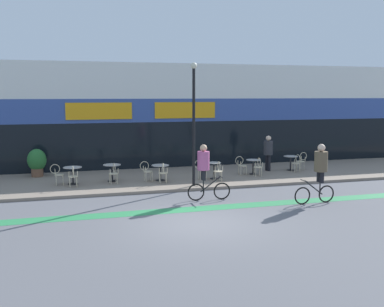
{
  "coord_description": "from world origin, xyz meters",
  "views": [
    {
      "loc": [
        -3.86,
        -12.88,
        3.95
      ],
      "look_at": [
        1.45,
        5.96,
        1.36
      ],
      "focal_mm": 42.0,
      "sensor_mm": 36.0,
      "label": 1
    }
  ],
  "objects": [
    {
      "name": "cafe_chair_2_near",
      "position": [
        0.13,
        5.88,
        0.64
      ],
      "size": [
        0.44,
        0.59,
        0.9
      ],
      "rotation": [
        0.0,
        0.0,
        1.47
      ],
      "color": "beige",
      "rests_on": "sidewalk_slab"
    },
    {
      "name": "cafe_chair_3_side",
      "position": [
        1.95,
        6.26,
        0.64
      ],
      "size": [
        0.58,
        0.41,
        0.9
      ],
      "rotation": [
        0.0,
        0.0,
        0.01
      ],
      "color": "beige",
      "rests_on": "sidewalk_slab"
    },
    {
      "name": "bistro_table_0",
      "position": [
        -3.64,
        6.7,
        0.66
      ],
      "size": [
        0.78,
        0.78,
        0.75
      ],
      "color": "black",
      "rests_on": "sidewalk_slab"
    },
    {
      "name": "cafe_chair_4_near",
      "position": [
        4.77,
        6.25,
        0.64
      ],
      "size": [
        0.44,
        0.59,
        0.9
      ],
      "rotation": [
        0.0,
        0.0,
        1.46
      ],
      "color": "beige",
      "rests_on": "sidewalk_slab"
    },
    {
      "name": "bistro_table_5",
      "position": [
        7.05,
        7.38,
        0.64
      ],
      "size": [
        0.71,
        0.71,
        0.73
      ],
      "color": "black",
      "rests_on": "sidewalk_slab"
    },
    {
      "name": "cafe_chair_0_side",
      "position": [
        -4.27,
        6.69,
        0.64
      ],
      "size": [
        0.58,
        0.41,
        0.9
      ],
      "rotation": [
        0.0,
        0.0,
        0.03
      ],
      "color": "beige",
      "rests_on": "sidewalk_slab"
    },
    {
      "name": "cafe_chair_3_near",
      "position": [
        2.57,
        5.63,
        0.64
      ],
      "size": [
        0.43,
        0.59,
        0.9
      ],
      "rotation": [
        0.0,
        0.0,
        1.49
      ],
      "color": "beige",
      "rests_on": "sidewalk_slab"
    },
    {
      "name": "storefront_facade",
      "position": [
        0.0,
        11.96,
        2.76
      ],
      "size": [
        40.0,
        4.06,
        5.55
      ],
      "color": "silver",
      "rests_on": "ground"
    },
    {
      "name": "cafe_chair_2_side",
      "position": [
        -0.49,
        6.49,
        0.64
      ],
      "size": [
        0.59,
        0.44,
        0.9
      ],
      "rotation": [
        0.0,
        0.0,
        0.1
      ],
      "color": "beige",
      "rests_on": "sidewalk_slab"
    },
    {
      "name": "cyclist_0",
      "position": [
        1.06,
        2.84,
        1.26
      ],
      "size": [
        1.65,
        0.52,
        2.11
      ],
      "rotation": [
        0.0,
        0.0,
        -0.06
      ],
      "color": "black",
      "rests_on": "ground"
    },
    {
      "name": "sidewalk_slab",
      "position": [
        0.0,
        7.25,
        0.06
      ],
      "size": [
        40.0,
        5.5,
        0.12
      ],
      "primitive_type": "cube",
      "color": "gray",
      "rests_on": "ground"
    },
    {
      "name": "bistro_table_3",
      "position": [
        2.58,
        6.26,
        0.65
      ],
      "size": [
        0.63,
        0.63,
        0.75
      ],
      "color": "black",
      "rests_on": "sidewalk_slab"
    },
    {
      "name": "cafe_chair_5_side",
      "position": [
        7.68,
        7.39,
        0.64
      ],
      "size": [
        0.59,
        0.43,
        0.9
      ],
      "rotation": [
        0.0,
        0.0,
        3.22
      ],
      "color": "beige",
      "rests_on": "sidewalk_slab"
    },
    {
      "name": "cafe_chair_1_near",
      "position": [
        -1.95,
        6.29,
        0.64
      ],
      "size": [
        0.44,
        0.59,
        0.9
      ],
      "rotation": [
        0.0,
        0.0,
        1.68
      ],
      "color": "beige",
      "rests_on": "sidewalk_slab"
    },
    {
      "name": "planter_pot",
      "position": [
        -5.22,
        9.04,
        0.83
      ],
      "size": [
        0.86,
        0.86,
        1.3
      ],
      "color": "brown",
      "rests_on": "sidewalk_slab"
    },
    {
      "name": "lamp_post",
      "position": [
        1.25,
        4.99,
        3.08
      ],
      "size": [
        0.26,
        0.26,
        5.12
      ],
      "color": "black",
      "rests_on": "sidewalk_slab"
    },
    {
      "name": "cyclist_1",
      "position": [
        4.94,
        1.28,
        1.31
      ],
      "size": [
        1.65,
        0.51,
        2.17
      ],
      "rotation": [
        0.0,
        0.0,
        3.18
      ],
      "color": "black",
      "rests_on": "ground"
    },
    {
      "name": "bistro_table_4",
      "position": [
        4.78,
        6.88,
        0.62
      ],
      "size": [
        0.67,
        0.67,
        0.71
      ],
      "color": "black",
      "rests_on": "sidewalk_slab"
    },
    {
      "name": "cafe_chair_0_near",
      "position": [
        -3.64,
        6.07,
        0.64
      ],
      "size": [
        0.42,
        0.58,
        0.9
      ],
      "rotation": [
        0.0,
        0.0,
        1.61
      ],
      "color": "beige",
      "rests_on": "sidewalk_slab"
    },
    {
      "name": "ground_plane",
      "position": [
        0.0,
        0.0,
        0.0
      ],
      "size": [
        120.0,
        120.0,
        0.0
      ],
      "primitive_type": "plane",
      "color": "#5B5B60"
    },
    {
      "name": "pedestrian_near_end",
      "position": [
        5.89,
        7.58,
        1.18
      ],
      "size": [
        0.56,
        0.56,
        1.78
      ],
      "rotation": [
        0.0,
        0.0,
        0.26
      ],
      "color": "black",
      "rests_on": "sidewalk_slab"
    },
    {
      "name": "bistro_table_1",
      "position": [
        -1.95,
        6.92,
        0.66
      ],
      "size": [
        0.77,
        0.77,
        0.75
      ],
      "color": "black",
      "rests_on": "sidewalk_slab"
    },
    {
      "name": "bike_lane_stripe",
      "position": [
        0.0,
        1.68,
        0.0
      ],
      "size": [
        36.0,
        0.7,
        0.01
      ],
      "primitive_type": "cube",
      "color": "#2D844C",
      "rests_on": "ground"
    },
    {
      "name": "bistro_table_2",
      "position": [
        0.14,
        6.5,
        0.63
      ],
      "size": [
        0.78,
        0.78,
        0.7
      ],
      "color": "black",
      "rests_on": "sidewalk_slab"
    },
    {
      "name": "cafe_chair_5_near",
      "position": [
        7.05,
        6.76,
        0.64
      ],
      "size": [
        0.41,
        0.58,
        0.9
      ],
      "rotation": [
        0.0,
        0.0,
        1.6
      ],
      "color": "beige",
      "rests_on": "sidewalk_slab"
    },
    {
      "name": "cafe_chair_4_side",
      "position": [
        4.15,
        6.87,
        0.64
      ],
      "size": [
        0.58,
        0.4,
        0.9
      ],
      "rotation": [
        0.0,
        0.0,
        0.01
      ],
      "color": "beige",
      "rests_on": "sidewalk_slab"
    }
  ]
}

